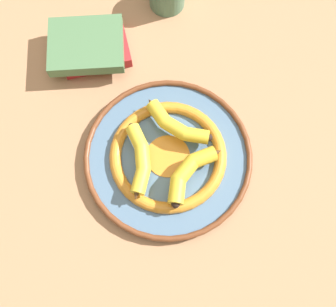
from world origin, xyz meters
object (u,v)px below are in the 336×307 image
(decorative_bowl, at_px, (168,156))
(banana_a, at_px, (175,125))
(book_stack, at_px, (89,47))
(banana_c, at_px, (140,160))
(banana_b, at_px, (190,172))

(decorative_bowl, height_order, banana_a, banana_a)
(book_stack, bearing_deg, banana_c, 110.10)
(banana_a, bearing_deg, book_stack, 167.41)
(banana_a, relative_size, banana_c, 1.18)
(banana_c, height_order, book_stack, banana_c)
(banana_c, distance_m, book_stack, 0.33)
(banana_b, height_order, banana_c, banana_b)
(banana_a, bearing_deg, banana_c, -99.73)
(decorative_bowl, distance_m, book_stack, 0.34)
(banana_b, bearing_deg, book_stack, -105.64)
(banana_b, xyz_separation_m, book_stack, (0.38, -0.14, -0.02))
(decorative_bowl, relative_size, banana_c, 2.55)
(decorative_bowl, bearing_deg, book_stack, -22.58)
(banana_c, bearing_deg, banana_b, -109.61)
(banana_c, bearing_deg, book_stack, 18.23)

